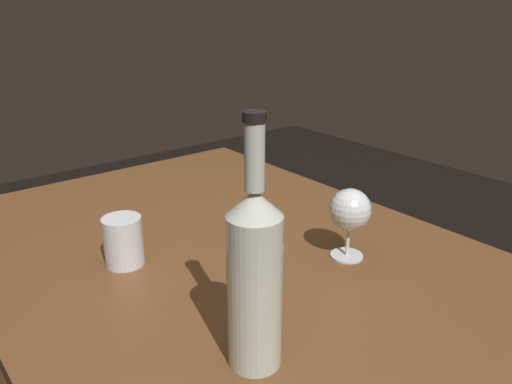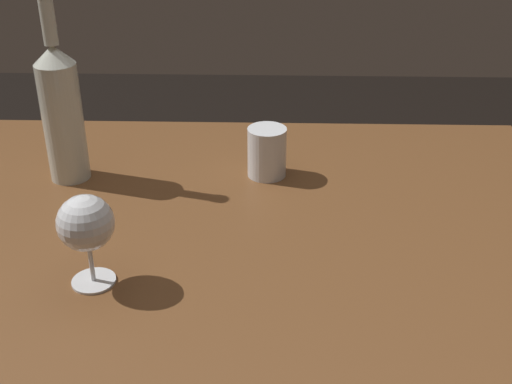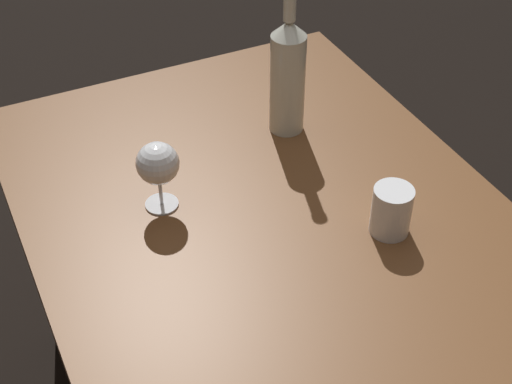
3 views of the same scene
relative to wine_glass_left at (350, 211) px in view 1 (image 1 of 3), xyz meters
The scene contains 4 objects.
dining_table 0.31m from the wine_glass_left, 47.25° to the left, with size 1.30×0.90×0.74m.
wine_glass_left is the anchor object (origin of this frame).
wine_bottle 0.37m from the wine_glass_left, 110.54° to the left, with size 0.08×0.08×0.36m.
water_tumbler 0.45m from the wine_glass_left, 54.92° to the left, with size 0.08×0.08×0.10m.
Camera 1 is at (-0.75, 0.53, 1.23)m, focal length 35.06 mm.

